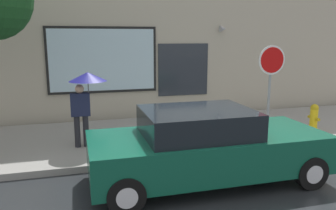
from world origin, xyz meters
The scene contains 7 objects.
ground_plane centered at (0.00, 0.00, 0.00)m, with size 60.00×60.00×0.00m, color black.
sidewalk centered at (0.00, 3.00, 0.07)m, with size 20.00×4.00×0.15m, color gray.
building_facade centered at (-0.01, 5.50, 3.48)m, with size 20.00×0.67×7.00m.
parked_car centered at (0.27, -0.05, 0.72)m, with size 4.59×1.92×1.47m.
fire_hydrant centered at (4.47, 2.09, 0.53)m, with size 0.30×0.44×0.78m.
pedestrian_with_umbrella centered at (-1.91, 2.35, 1.59)m, with size 0.91×0.91×1.85m.
stop_sign centered at (2.81, 1.83, 1.89)m, with size 0.76×0.10×2.46m.
Camera 1 is at (-2.12, -5.89, 2.82)m, focal length 35.91 mm.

